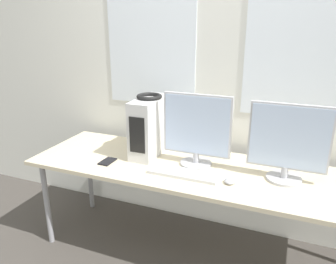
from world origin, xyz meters
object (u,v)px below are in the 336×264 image
(monitor_main, at_px, (197,130))
(monitor_right_near, at_px, (288,142))
(pc_tower, at_px, (150,127))
(headphones, at_px, (149,96))
(mouse, at_px, (230,181))
(keyboard, at_px, (184,173))
(cell_phone, at_px, (108,161))

(monitor_main, relative_size, monitor_right_near, 1.02)
(pc_tower, bearing_deg, headphones, 90.00)
(monitor_right_near, distance_m, mouse, 0.42)
(keyboard, bearing_deg, pc_tower, 144.47)
(cell_phone, bearing_deg, headphones, 52.68)
(mouse, bearing_deg, cell_phone, -179.31)
(headphones, xyz_separation_m, monitor_main, (0.38, -0.07, -0.18))
(mouse, bearing_deg, headphones, 158.99)
(pc_tower, xyz_separation_m, keyboard, (0.35, -0.25, -0.20))
(monitor_main, height_order, cell_phone, monitor_main)
(pc_tower, xyz_separation_m, monitor_right_near, (0.95, -0.08, 0.04))
(pc_tower, relative_size, cell_phone, 3.17)
(pc_tower, xyz_separation_m, headphones, (0.00, 0.00, 0.22))
(monitor_main, bearing_deg, mouse, -33.77)
(headphones, xyz_separation_m, monitor_right_near, (0.95, -0.08, -0.18))
(cell_phone, bearing_deg, mouse, 2.33)
(headphones, distance_m, cell_phone, 0.54)
(keyboard, xyz_separation_m, cell_phone, (-0.56, -0.01, -0.01))
(keyboard, height_order, mouse, mouse)
(mouse, height_order, cell_phone, mouse)
(headphones, distance_m, mouse, 0.81)
(pc_tower, relative_size, headphones, 2.30)
(pc_tower, relative_size, mouse, 5.00)
(pc_tower, distance_m, mouse, 0.73)
(headphones, relative_size, mouse, 2.17)
(monitor_main, distance_m, keyboard, 0.31)
(monitor_right_near, height_order, cell_phone, monitor_right_near)
(monitor_main, xyz_separation_m, keyboard, (-0.02, -0.19, -0.24))
(headphones, distance_m, keyboard, 0.61)
(monitor_right_near, distance_m, keyboard, 0.67)
(monitor_right_near, bearing_deg, headphones, 175.21)
(monitor_main, height_order, keyboard, monitor_main)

